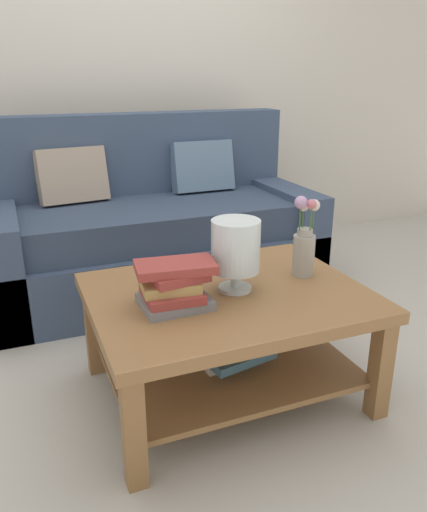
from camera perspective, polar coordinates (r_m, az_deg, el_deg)
name	(u,v)px	position (r m, az deg, el deg)	size (l,w,h in m)	color
ground_plane	(210,349)	(2.58, -0.37, -10.39)	(10.00, 10.00, 0.00)	#B7B2A8
back_wall	(121,65)	(3.81, -10.30, 20.33)	(6.40, 0.12, 2.70)	beige
couch	(152,231)	(3.21, -6.87, 2.78)	(1.95, 0.90, 1.06)	#384760
coffee_table	(228,321)	(2.11, 1.58, -7.26)	(1.09, 0.86, 0.47)	olive
book_stack_main	(173,284)	(1.91, -4.52, -3.19)	(0.31, 0.25, 0.17)	slate
glass_hurricane_vase	(235,248)	(2.00, 2.48, 0.93)	(0.19, 0.19, 0.29)	silver
flower_pitcher	(304,244)	(2.20, 10.12, 1.35)	(0.12, 0.10, 0.36)	#9E998E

